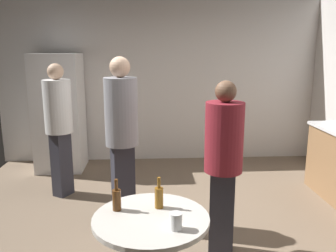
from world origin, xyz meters
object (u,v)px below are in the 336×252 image
Objects in this scene: refrigerator at (59,113)px; person_in_maroon_shirt at (223,156)px; person_in_gray_shirt at (122,129)px; plastic_cup_white at (176,221)px; beer_bottle_brown at (117,199)px; beer_bottle_amber at (159,197)px; person_in_white_shirt at (59,120)px; foreground_table at (151,231)px.

refrigerator is 1.13× the size of person_in_maroon_shirt.
plastic_cup_white is at bearing -4.18° from person_in_gray_shirt.
plastic_cup_white is 0.06× the size of person_in_gray_shirt.
beer_bottle_brown is (1.14, -3.08, -0.08)m from refrigerator.
refrigerator is 7.83× the size of beer_bottle_brown.
person_in_gray_shirt is (-0.34, 1.20, 0.23)m from beer_bottle_amber.
refrigerator is at bearing 135.79° from person_in_white_shirt.
person_in_white_shirt is 1.06× the size of person_in_maroon_shirt.
plastic_cup_white is 0.07× the size of person_in_maroon_shirt.
refrigerator is at bearing 110.39° from beer_bottle_brown.
person_in_white_shirt is at bearing 120.68° from beer_bottle_amber.
person_in_gray_shirt is (-0.44, 1.51, 0.26)m from plastic_cup_white.
person_in_maroon_shirt reaches higher than plastic_cup_white.
person_in_white_shirt reaches higher than person_in_maroon_shirt.
person_in_maroon_shirt is (0.50, 0.91, 0.14)m from plastic_cup_white.
foreground_table is at bearing -29.69° from person_in_maroon_shirt.
refrigerator is at bearing -169.86° from person_in_gray_shirt.
person_in_white_shirt is 2.26m from person_in_maroon_shirt.
person_in_gray_shirt is at bearing -59.44° from refrigerator.
foreground_table is 1.43m from person_in_gray_shirt.
person_in_gray_shirt is at bearing 92.17° from beer_bottle_brown.
beer_bottle_brown is at bearing -18.25° from person_in_gray_shirt.
refrigerator is 2.16m from person_in_gray_shirt.
person_in_white_shirt is at bearing -116.29° from person_in_maroon_shirt.
foreground_table is 0.28m from plastic_cup_white.
person_in_maroon_shirt is at bearing -50.36° from refrigerator.
person_in_maroon_shirt is (1.78, -1.40, -0.06)m from person_in_white_shirt.
person_in_white_shirt is (-1.28, 2.31, 0.20)m from plastic_cup_white.
person_in_gray_shirt is at bearing 106.05° from beer_bottle_amber.
beer_bottle_brown is 1.24m from person_in_gray_shirt.
refrigerator is at bearing -128.48° from person_in_maroon_shirt.
beer_bottle_amber and beer_bottle_brown have the same top height.
beer_bottle_amber is 2.33m from person_in_white_shirt.
person_in_gray_shirt is at bearing -11.39° from person_in_white_shirt.
refrigerator is 3.19m from person_in_maroon_shirt.
beer_bottle_brown is (-0.30, -0.02, 0.00)m from beer_bottle_amber.
person_in_gray_shirt is (-0.29, 1.34, 0.42)m from foreground_table.
beer_bottle_brown is at bearing -43.31° from person_in_maroon_shirt.
plastic_cup_white is 1.60m from person_in_gray_shirt.
beer_bottle_brown is 0.14× the size of person_in_white_shirt.
beer_bottle_amber is 0.30m from beer_bottle_brown.
person_in_white_shirt is (0.26, -1.06, 0.09)m from refrigerator.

